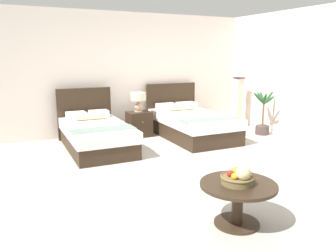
% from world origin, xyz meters
% --- Properties ---
extents(ground_plane, '(9.71, 9.56, 0.02)m').
position_xyz_m(ground_plane, '(0.00, 0.00, -0.01)').
color(ground_plane, '#B5AFA5').
extents(wall_back, '(9.71, 0.12, 2.70)m').
position_xyz_m(wall_back, '(0.00, 2.98, 1.35)').
color(wall_back, silver).
rests_on(wall_back, ground).
extents(wall_side_right, '(0.12, 5.16, 2.70)m').
position_xyz_m(wall_side_right, '(3.06, 0.40, 1.35)').
color(wall_side_right, silver).
rests_on(wall_side_right, ground).
extents(bed_near_window, '(1.16, 2.08, 1.08)m').
position_xyz_m(bed_near_window, '(-1.05, 1.80, 0.28)').
color(bed_near_window, '#312317').
rests_on(bed_near_window, ground).
extents(bed_near_corner, '(1.30, 2.21, 1.10)m').
position_xyz_m(bed_near_corner, '(1.06, 1.79, 0.29)').
color(bed_near_corner, '#312317').
rests_on(bed_near_corner, ground).
extents(nightstand, '(0.49, 0.45, 0.55)m').
position_xyz_m(nightstand, '(0.07, 2.38, 0.27)').
color(nightstand, '#312317').
rests_on(nightstand, ground).
extents(table_lamp, '(0.33, 0.33, 0.42)m').
position_xyz_m(table_lamp, '(0.07, 2.40, 0.82)').
color(table_lamp, '#C8A88B').
rests_on(table_lamp, nightstand).
extents(coffee_table, '(0.81, 0.81, 0.46)m').
position_xyz_m(coffee_table, '(-0.48, -1.81, 0.34)').
color(coffee_table, '#312317').
rests_on(coffee_table, ground).
extents(fruit_bowl, '(0.35, 0.35, 0.22)m').
position_xyz_m(fruit_bowl, '(-0.50, -1.83, 0.54)').
color(fruit_bowl, brown).
rests_on(fruit_bowl, coffee_table).
extents(floor_lamp_corner, '(0.22, 0.22, 1.23)m').
position_xyz_m(floor_lamp_corner, '(2.61, 2.17, 0.62)').
color(floor_lamp_corner, black).
rests_on(floor_lamp_corner, ground).
extents(potted_palm, '(0.59, 0.52, 0.99)m').
position_xyz_m(potted_palm, '(2.63, 1.29, 0.31)').
color(potted_palm, '#443634').
rests_on(potted_palm, ground).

